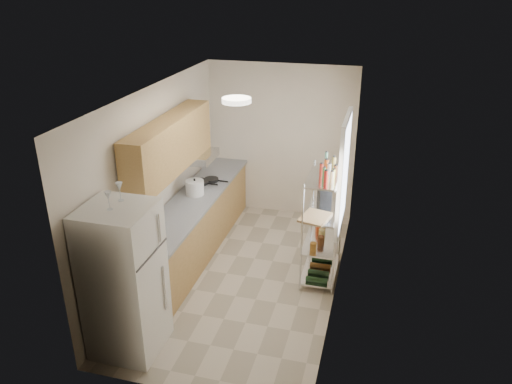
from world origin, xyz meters
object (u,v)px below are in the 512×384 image
Objects in this scene: refrigerator at (124,281)px; espresso_machine at (325,193)px; rice_cooker at (195,188)px; cutting_board at (315,217)px; frying_pan_large at (200,182)px.

refrigerator is 6.05× the size of espresso_machine.
rice_cooker is at bearing 162.17° from espresso_machine.
rice_cooker is 1.94m from cutting_board.
rice_cooker is 0.64× the size of cutting_board.
rice_cooker is 1.00× the size of frying_pan_large.
espresso_machine is at bearing 84.39° from cutting_board.
cutting_board is at bearing -20.32° from frying_pan_large.
refrigerator reaches higher than frying_pan_large.
espresso_machine is at bearing -7.04° from frying_pan_large.
frying_pan_large is at bearing 150.73° from espresso_machine.
rice_cooker reaches higher than cutting_board.
refrigerator is 2.69m from frying_pan_large.
refrigerator reaches higher than rice_cooker.
frying_pan_large is at bearing 101.04° from rice_cooker.
espresso_machine reaches higher than rice_cooker.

